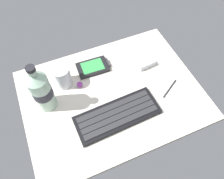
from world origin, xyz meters
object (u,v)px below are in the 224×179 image
at_px(juice_cup, 62,77).
at_px(charger_block, 144,62).
at_px(stylus_pen, 170,88).
at_px(handheld_device, 93,67).
at_px(trackball_mouse, 80,85).
at_px(keyboard, 117,115).
at_px(water_bottle, 41,90).

xyz_separation_m(juice_cup, charger_block, (0.32, -0.03, -0.03)).
height_order(charger_block, stylus_pen, charger_block).
relative_size(handheld_device, trackball_mouse, 5.91).
relative_size(keyboard, water_bottle, 1.41).
distance_m(trackball_mouse, stylus_pen, 0.33).
height_order(handheld_device, water_bottle, water_bottle).
relative_size(keyboard, trackball_mouse, 13.37).
bearing_deg(charger_block, trackball_mouse, -179.29).
xyz_separation_m(keyboard, charger_block, (0.19, 0.17, 0.00)).
bearing_deg(stylus_pen, handheld_device, 107.99).
bearing_deg(handheld_device, charger_block, -16.30).
distance_m(keyboard, handheld_device, 0.23).
bearing_deg(water_bottle, keyboard, -33.71).
relative_size(handheld_device, stylus_pen, 1.37).
bearing_deg(keyboard, trackball_mouse, 115.41).
relative_size(juice_cup, trackball_mouse, 3.86).
height_order(keyboard, water_bottle, water_bottle).
bearing_deg(juice_cup, water_bottle, -139.76).
relative_size(trackball_mouse, stylus_pen, 0.23).
bearing_deg(trackball_mouse, charger_block, 0.71).
xyz_separation_m(keyboard, stylus_pen, (0.22, 0.03, -0.00)).
bearing_deg(trackball_mouse, keyboard, -64.59).
xyz_separation_m(charger_block, stylus_pen, (0.03, -0.14, -0.01)).
height_order(water_bottle, trackball_mouse, water_bottle).
distance_m(juice_cup, stylus_pen, 0.40).
distance_m(keyboard, juice_cup, 0.24).
height_order(handheld_device, juice_cup, juice_cup).
bearing_deg(juice_cup, stylus_pen, -26.61).
bearing_deg(trackball_mouse, juice_cup, 144.04).
xyz_separation_m(juice_cup, water_bottle, (-0.08, -0.07, 0.05)).
distance_m(keyboard, water_bottle, 0.26).
bearing_deg(handheld_device, stylus_pen, -41.39).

